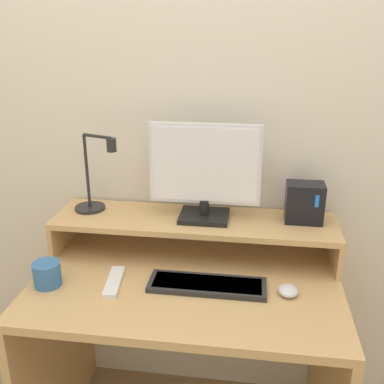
% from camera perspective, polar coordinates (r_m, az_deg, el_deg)
% --- Properties ---
extents(wall_back, '(6.00, 0.05, 2.50)m').
position_cam_1_polar(wall_back, '(1.76, 1.06, 9.39)').
color(wall_back, beige).
rests_on(wall_back, ground_plane).
extents(desk, '(1.07, 0.67, 0.75)m').
position_cam_1_polar(desk, '(1.73, -0.68, -17.58)').
color(desk, tan).
rests_on(desk, ground_plane).
extents(monitor_shelf, '(1.07, 0.27, 0.15)m').
position_cam_1_polar(monitor_shelf, '(1.71, 0.27, -4.06)').
color(monitor_shelf, tan).
rests_on(monitor_shelf, desk).
extents(monitor, '(0.41, 0.15, 0.36)m').
position_cam_1_polar(monitor, '(1.64, 1.64, 2.61)').
color(monitor, black).
rests_on(monitor, monitor_shelf).
extents(desk_lamp, '(0.20, 0.12, 0.31)m').
position_cam_1_polar(desk_lamp, '(1.78, -12.28, 0.84)').
color(desk_lamp, black).
rests_on(desk_lamp, monitor_shelf).
extents(router_dock, '(0.14, 0.09, 0.15)m').
position_cam_1_polar(router_dock, '(1.70, 14.08, -1.31)').
color(router_dock, black).
rests_on(router_dock, monitor_shelf).
extents(keyboard, '(0.40, 0.13, 0.02)m').
position_cam_1_polar(keyboard, '(1.55, 1.94, -11.68)').
color(keyboard, '#282828').
rests_on(keyboard, desk).
extents(mouse, '(0.07, 0.08, 0.03)m').
position_cam_1_polar(mouse, '(1.55, 12.10, -12.13)').
color(mouse, silver).
rests_on(mouse, desk).
extents(remote_control, '(0.07, 0.19, 0.02)m').
position_cam_1_polar(remote_control, '(1.60, -9.87, -11.17)').
color(remote_control, white).
rests_on(remote_control, desk).
extents(mug, '(0.09, 0.09, 0.08)m').
position_cam_1_polar(mug, '(1.63, -17.93, -9.88)').
color(mug, '#33669E').
rests_on(mug, desk).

